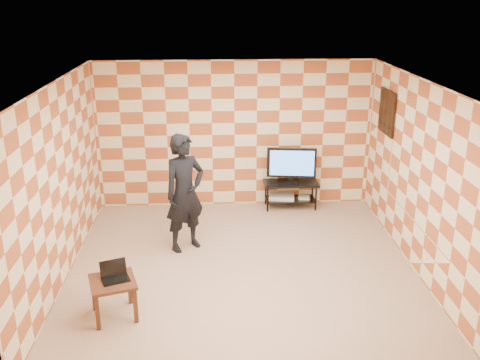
% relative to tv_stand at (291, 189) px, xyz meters
% --- Properties ---
extents(floor, '(5.00, 5.00, 0.00)m').
position_rel_tv_stand_xyz_m(floor, '(-1.03, -2.25, -0.37)').
color(floor, tan).
rests_on(floor, ground).
extents(wall_back, '(5.00, 0.02, 2.70)m').
position_rel_tv_stand_xyz_m(wall_back, '(-1.03, 0.25, 0.98)').
color(wall_back, beige).
rests_on(wall_back, ground).
extents(wall_front, '(5.00, 0.02, 2.70)m').
position_rel_tv_stand_xyz_m(wall_front, '(-1.03, -4.75, 0.98)').
color(wall_front, beige).
rests_on(wall_front, ground).
extents(wall_left, '(0.02, 5.00, 2.70)m').
position_rel_tv_stand_xyz_m(wall_left, '(-3.53, -2.25, 0.98)').
color(wall_left, beige).
rests_on(wall_left, ground).
extents(wall_right, '(0.02, 5.00, 2.70)m').
position_rel_tv_stand_xyz_m(wall_right, '(1.47, -2.25, 0.98)').
color(wall_right, beige).
rests_on(wall_right, ground).
extents(ceiling, '(5.00, 5.00, 0.02)m').
position_rel_tv_stand_xyz_m(ceiling, '(-1.03, -2.25, 2.33)').
color(ceiling, white).
rests_on(ceiling, wall_back).
extents(wall_art, '(0.04, 0.72, 0.72)m').
position_rel_tv_stand_xyz_m(wall_art, '(1.44, -0.70, 1.58)').
color(wall_art, black).
rests_on(wall_art, wall_right).
extents(tv_stand, '(1.01, 0.45, 0.50)m').
position_rel_tv_stand_xyz_m(tv_stand, '(0.00, 0.00, 0.00)').
color(tv_stand, black).
rests_on(tv_stand, floor).
extents(tv, '(0.89, 0.20, 0.65)m').
position_rel_tv_stand_xyz_m(tv, '(0.00, -0.00, 0.49)').
color(tv, black).
rests_on(tv, tv_stand).
extents(dvd_player, '(0.50, 0.39, 0.08)m').
position_rel_tv_stand_xyz_m(dvd_player, '(-0.16, 0.03, -0.15)').
color(dvd_player, silver).
rests_on(dvd_player, tv_stand).
extents(game_console, '(0.23, 0.18, 0.05)m').
position_rel_tv_stand_xyz_m(game_console, '(0.25, -0.02, -0.17)').
color(game_console, silver).
rests_on(game_console, tv_stand).
extents(side_table, '(0.67, 0.67, 0.50)m').
position_rel_tv_stand_xyz_m(side_table, '(-2.68, -3.40, 0.05)').
color(side_table, '#381C11').
rests_on(side_table, floor).
extents(laptop, '(0.39, 0.35, 0.22)m').
position_rel_tv_stand_xyz_m(laptop, '(-2.66, -3.34, 0.18)').
color(laptop, black).
rests_on(laptop, side_table).
extents(person, '(0.80, 0.74, 1.84)m').
position_rel_tv_stand_xyz_m(person, '(-1.87, -1.56, 0.56)').
color(person, black).
rests_on(person, floor).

